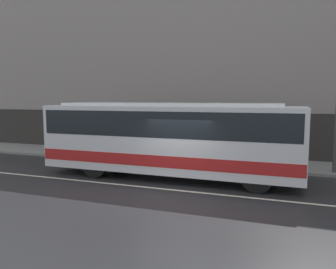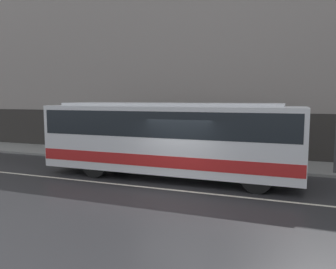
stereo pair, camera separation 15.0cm
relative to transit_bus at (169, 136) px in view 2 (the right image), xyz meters
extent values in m
plane|color=#262628|center=(0.86, -1.79, -1.74)|extent=(60.00, 60.00, 0.00)
cube|color=gray|center=(0.86, 3.75, -1.68)|extent=(60.00, 3.08, 0.12)
cube|color=gray|center=(0.86, 5.44, 3.29)|extent=(60.00, 0.30, 10.06)
cube|color=#2D2B28|center=(0.86, 5.27, -0.48)|extent=(60.00, 0.06, 2.52)
cube|color=beige|center=(0.86, -1.79, -1.73)|extent=(54.00, 0.14, 0.01)
cube|color=silver|center=(-0.01, 0.00, -0.08)|extent=(10.52, 2.57, 2.62)
cube|color=#B21E1E|center=(-0.01, 0.00, -0.84)|extent=(10.47, 2.60, 0.45)
cube|color=black|center=(-0.01, 0.00, 0.55)|extent=(10.20, 2.59, 0.99)
cube|color=orange|center=(5.20, 0.00, 1.04)|extent=(0.12, 1.93, 0.28)
cube|color=silver|center=(-0.01, 0.00, 1.29)|extent=(8.94, 2.19, 0.12)
cylinder|color=black|center=(3.65, -1.13, -1.20)|extent=(1.09, 0.28, 1.09)
cylinder|color=black|center=(3.65, 1.13, -1.20)|extent=(1.09, 0.28, 1.09)
cylinder|color=black|center=(-2.87, -1.13, -1.20)|extent=(1.09, 0.28, 1.09)
cylinder|color=black|center=(-2.87, 1.13, -1.20)|extent=(1.09, 0.28, 1.09)
cylinder|color=#1E5933|center=(1.65, 4.62, -0.86)|extent=(0.36, 0.36, 1.51)
sphere|color=tan|center=(1.65, 4.62, 0.03)|extent=(0.28, 0.28, 0.28)
camera|label=1|loc=(4.55, -12.61, 1.53)|focal=35.00mm
camera|label=2|loc=(4.69, -12.56, 1.53)|focal=35.00mm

